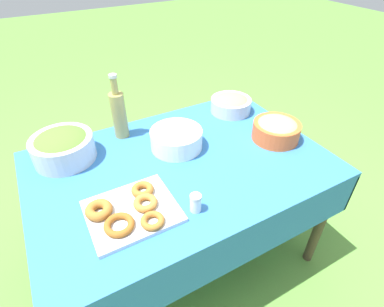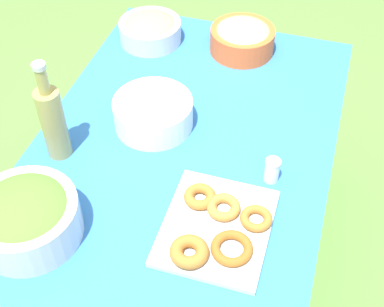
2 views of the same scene
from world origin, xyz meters
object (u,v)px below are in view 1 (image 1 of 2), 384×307
pasta_bowl (276,129)px  donut_platter (130,210)px  salad_bowl (63,146)px  olive_oil_bottle (119,113)px  bread_bowl (231,104)px  plate_stack (176,139)px

pasta_bowl → donut_platter: 0.84m
salad_bowl → olive_oil_bottle: bearing=11.9°
olive_oil_bottle → donut_platter: bearing=-105.3°
donut_platter → bread_bowl: (0.80, 0.48, 0.03)m
pasta_bowl → donut_platter: bearing=-171.3°
salad_bowl → donut_platter: bearing=-72.5°
donut_platter → plate_stack: bearing=41.0°
pasta_bowl → olive_oil_bottle: olive_oil_bottle is taller
salad_bowl → pasta_bowl: (0.98, -0.35, -0.01)m
salad_bowl → donut_platter: size_ratio=0.81×
plate_stack → pasta_bowl: bearing=-20.4°
pasta_bowl → bread_bowl: size_ratio=1.01×
salad_bowl → bread_bowl: bearing=0.1°
pasta_bowl → bread_bowl: pasta_bowl is taller
salad_bowl → bread_bowl: size_ratio=1.20×
salad_bowl → olive_oil_bottle: size_ratio=0.84×
donut_platter → olive_oil_bottle: size_ratio=1.03×
plate_stack → olive_oil_bottle: (-0.20, 0.23, 0.08)m
salad_bowl → bread_bowl: (0.95, 0.00, -0.02)m
pasta_bowl → plate_stack: size_ratio=0.94×
salad_bowl → pasta_bowl: 1.04m
donut_platter → bread_bowl: size_ratio=1.47×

